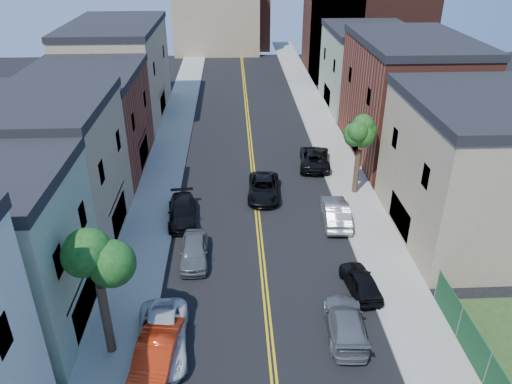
{
  "coord_description": "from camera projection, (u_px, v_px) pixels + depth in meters",
  "views": [
    {
      "loc": [
        -1.63,
        -4.19,
        18.49
      ],
      "look_at": [
        -0.12,
        26.8,
        2.0
      ],
      "focal_mm": 34.52,
      "sensor_mm": 36.0,
      "label": 1
    }
  ],
  "objects": [
    {
      "name": "dark_car_right_far",
      "position": [
        315.0,
        158.0,
        43.5
      ],
      "size": [
        3.21,
        5.79,
        1.53
      ],
      "primitive_type": "imported",
      "rotation": [
        0.0,
        0.0,
        3.02
      ],
      "color": "black",
      "rests_on": "ground"
    },
    {
      "name": "backdrop_left",
      "position": [
        217.0,
        16.0,
        81.77
      ],
      "size": [
        14.0,
        8.0,
        12.0
      ],
      "primitive_type": "cube",
      "color": "#998466",
      "rests_on": "ground"
    },
    {
      "name": "tree_right_far",
      "position": [
        362.0,
        125.0,
        36.55
      ],
      "size": [
        4.4,
        4.4,
        8.03
      ],
      "color": "#37251B",
      "rests_on": "sidewalk_right"
    },
    {
      "name": "church",
      "position": [
        359.0,
        22.0,
        68.9
      ],
      "size": [
        16.2,
        14.2,
        22.6
      ],
      "color": "#4C2319",
      "rests_on": "ground"
    },
    {
      "name": "sidewalk_right",
      "position": [
        331.0,
        144.0,
        48.03
      ],
      "size": [
        3.2,
        100.0,
        0.15
      ],
      "primitive_type": "cube",
      "color": "gray",
      "rests_on": "ground"
    },
    {
      "name": "black_suv_lane",
      "position": [
        264.0,
        188.0,
        38.44
      ],
      "size": [
        2.74,
        5.32,
        1.43
      ],
      "primitive_type": "imported",
      "rotation": [
        0.0,
        0.0,
        -0.07
      ],
      "color": "black",
      "rests_on": "ground"
    },
    {
      "name": "black_car_right",
      "position": [
        361.0,
        281.0,
        28.29
      ],
      "size": [
        2.03,
        4.1,
        1.34
      ],
      "primitive_type": "imported",
      "rotation": [
        0.0,
        0.0,
        3.26
      ],
      "color": "black",
      "rests_on": "ground"
    },
    {
      "name": "curb_left",
      "position": [
        187.0,
        147.0,
        47.42
      ],
      "size": [
        0.3,
        100.0,
        0.15
      ],
      "primitive_type": "cube",
      "color": "gray",
      "rests_on": "ground"
    },
    {
      "name": "bldg_left_brick",
      "position": [
        88.0,
        124.0,
        41.71
      ],
      "size": [
        9.0,
        12.0,
        8.0
      ],
      "primitive_type": "cube",
      "color": "brown",
      "rests_on": "ground"
    },
    {
      "name": "bldg_right_tan",
      "position": [
        474.0,
        173.0,
        32.1
      ],
      "size": [
        9.0,
        12.0,
        9.0
      ],
      "primitive_type": "cube",
      "color": "#998466",
      "rests_on": "ground"
    },
    {
      "name": "sidewalk_left",
      "position": [
        169.0,
        147.0,
        47.35
      ],
      "size": [
        3.2,
        100.0,
        0.15
      ],
      "primitive_type": "cube",
      "color": "gray",
      "rests_on": "ground"
    },
    {
      "name": "tree_left_mid",
      "position": [
        92.0,
        241.0,
        21.37
      ],
      "size": [
        5.2,
        5.2,
        9.29
      ],
      "color": "#37251B",
      "rests_on": "sidewalk_left"
    },
    {
      "name": "backdrop_center",
      "position": [
        240.0,
        18.0,
        85.94
      ],
      "size": [
        10.0,
        8.0,
        10.0
      ],
      "primitive_type": "cube",
      "color": "brown",
      "rests_on": "ground"
    },
    {
      "name": "grey_car_left",
      "position": [
        194.0,
        251.0,
        30.86
      ],
      "size": [
        1.82,
        4.36,
        1.47
      ],
      "primitive_type": "imported",
      "rotation": [
        0.0,
        0.0,
        0.02
      ],
      "color": "#585B5F",
      "rests_on": "ground"
    },
    {
      "name": "grey_car_right",
      "position": [
        345.0,
        323.0,
        25.24
      ],
      "size": [
        2.26,
        4.93,
        1.4
      ],
      "primitive_type": "imported",
      "rotation": [
        0.0,
        0.0,
        3.08
      ],
      "color": "slate",
      "rests_on": "ground"
    },
    {
      "name": "curb_right",
      "position": [
        313.0,
        145.0,
        47.95
      ],
      "size": [
        0.3,
        100.0,
        0.15
      ],
      "primitive_type": "cube",
      "color": "gray",
      "rests_on": "ground"
    },
    {
      "name": "red_sedan",
      "position": [
        156.0,
        358.0,
        22.98
      ],
      "size": [
        2.36,
        5.21,
        1.66
      ],
      "primitive_type": "imported",
      "rotation": [
        0.0,
        0.0,
        -0.12
      ],
      "color": "#B6270C",
      "rests_on": "ground"
    },
    {
      "name": "black_car_left",
      "position": [
        182.0,
        211.0,
        35.25
      ],
      "size": [
        2.36,
        5.02,
        1.41
      ],
      "primitive_type": "imported",
      "rotation": [
        0.0,
        0.0,
        0.08
      ],
      "color": "black",
      "rests_on": "ground"
    },
    {
      "name": "bldg_left_tan_far",
      "position": [
        119.0,
        73.0,
        53.71
      ],
      "size": [
        9.0,
        16.0,
        9.5
      ],
      "primitive_type": "cube",
      "color": "#998466",
      "rests_on": "ground"
    },
    {
      "name": "bldg_right_brick",
      "position": [
        406.0,
        101.0,
        44.21
      ],
      "size": [
        9.0,
        14.0,
        10.0
      ],
      "primitive_type": "cube",
      "color": "brown",
      "rests_on": "ground"
    },
    {
      "name": "bldg_right_palegrn",
      "position": [
        367.0,
        70.0,
        56.91
      ],
      "size": [
        9.0,
        12.0,
        8.5
      ],
      "primitive_type": "cube",
      "color": "gray",
      "rests_on": "ground"
    },
    {
      "name": "bldg_left_tan_near",
      "position": [
        43.0,
        176.0,
        31.78
      ],
      "size": [
        9.0,
        10.0,
        9.0
      ],
      "primitive_type": "cube",
      "color": "#998466",
      "rests_on": "ground"
    },
    {
      "name": "silver_car_right",
      "position": [
        336.0,
        212.0,
        34.97
      ],
      "size": [
        1.98,
        4.96,
        1.6
      ],
      "primitive_type": "imported",
      "rotation": [
        0.0,
        0.0,
        3.08
      ],
      "color": "#9FA1A7",
      "rests_on": "ground"
    },
    {
      "name": "white_pickup",
      "position": [
        162.0,
        338.0,
        24.25
      ],
      "size": [
        2.83,
        5.56,
        1.51
      ],
      "primitive_type": "imported",
      "rotation": [
        0.0,
        0.0,
        0.06
      ],
      "color": "silver",
      "rests_on": "ground"
    }
  ]
}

